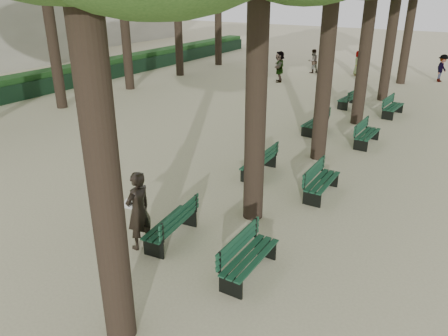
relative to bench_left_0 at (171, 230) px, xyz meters
The scene contains 17 objects.
ground 1.03m from the bench_left_0, 111.56° to the right, with size 120.00×120.00×0.00m, color #BEB68F.
bench_left_0 is the anchor object (origin of this frame).
bench_left_1 4.65m from the bench_left_0, 90.00° to the left, with size 0.62×1.81×0.92m.
bench_left_2 9.84m from the bench_left_0, 90.00° to the left, with size 0.66×1.83×0.92m.
bench_left_3 14.68m from the bench_left_0, 90.00° to the left, with size 0.74×1.85×0.92m.
bench_right_0 2.28m from the bench_left_0, ahead, with size 0.58×1.80×0.92m.
bench_right_1 4.80m from the bench_left_0, 61.79° to the left, with size 0.59×1.81×0.92m.
bench_right_2 9.64m from the bench_left_0, 76.39° to the left, with size 0.62×1.82×0.92m.
bench_right_3 14.26m from the bench_left_0, 80.85° to the left, with size 0.71×1.84×0.92m.
man_with_map 1.01m from the bench_left_0, 126.86° to the right, with size 0.66×0.80×1.91m.
pedestrian_e 19.44m from the bench_left_0, 106.89° to the left, with size 1.78×0.38×1.92m, color #262628.
pedestrian_a 23.12m from the bench_left_0, 102.26° to the left, with size 0.79×0.32×1.62m, color #262628.
pedestrian_d 23.37m from the bench_left_0, 94.81° to the left, with size 0.81×0.33×1.65m, color #262628.
pedestrian_b 24.13m from the bench_left_0, 82.42° to the left, with size 1.10×0.34×1.71m, color #262628.
fence 18.37m from the bench_left_0, 146.76° to the left, with size 0.08×42.00×0.90m, color black.
hedge 18.97m from the bench_left_0, 147.91° to the left, with size 1.20×42.00×1.20m, color #143A14.
building_far 44.37m from the bench_left_0, 138.93° to the left, with size 12.00×16.00×7.00m, color #B7B2A3.
Camera 1 is at (6.17, -6.21, 5.72)m, focal length 35.00 mm.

